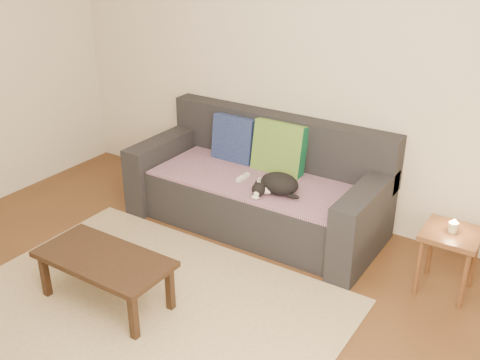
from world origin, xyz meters
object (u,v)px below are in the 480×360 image
(wii_remote_b, at_px, (259,183))
(coffee_table, at_px, (104,263))
(cat, at_px, (278,184))
(wii_remote_a, at_px, (243,177))
(sofa, at_px, (259,189))
(side_table, at_px, (450,242))

(wii_remote_b, height_order, coffee_table, wii_remote_b)
(cat, distance_m, wii_remote_a, 0.38)
(sofa, distance_m, wii_remote_b, 0.24)
(wii_remote_b, xyz_separation_m, side_table, (1.49, 0.03, -0.07))
(wii_remote_b, bearing_deg, sofa, 12.19)
(cat, bearing_deg, sofa, 127.80)
(cat, relative_size, side_table, 0.82)
(side_table, distance_m, coffee_table, 2.31)
(sofa, relative_size, coffee_table, 2.30)
(sofa, distance_m, cat, 0.43)
(wii_remote_a, bearing_deg, cat, -101.53)
(sofa, height_order, wii_remote_b, sofa)
(wii_remote_a, distance_m, coffee_table, 1.39)
(sofa, xyz_separation_m, wii_remote_a, (-0.07, -0.14, 0.15))
(wii_remote_b, height_order, side_table, wii_remote_b)
(wii_remote_a, relative_size, wii_remote_b, 1.00)
(sofa, distance_m, wii_remote_a, 0.22)
(wii_remote_a, height_order, coffee_table, wii_remote_a)
(sofa, relative_size, wii_remote_a, 14.00)
(cat, height_order, wii_remote_a, cat)
(sofa, bearing_deg, cat, -37.12)
(coffee_table, bearing_deg, sofa, 79.93)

